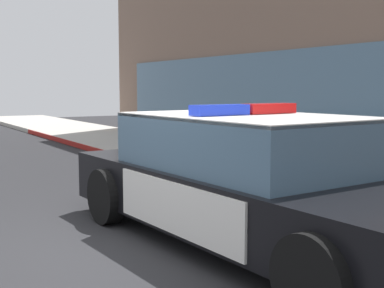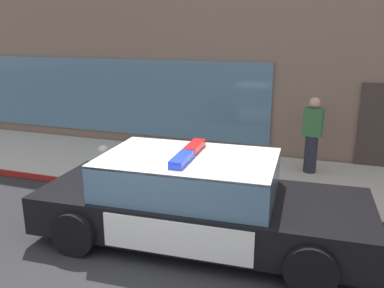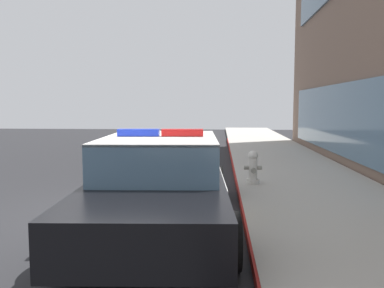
% 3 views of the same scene
% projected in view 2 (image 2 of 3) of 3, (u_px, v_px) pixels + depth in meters
% --- Properties ---
extents(ground, '(48.00, 48.00, 0.00)m').
position_uv_depth(ground, '(134.00, 271.00, 5.60)').
color(ground, '#262628').
extents(sidewalk, '(48.00, 3.12, 0.15)m').
position_uv_depth(sidewalk, '(215.00, 173.00, 9.26)').
color(sidewalk, '#B2ADA3').
rests_on(sidewalk, ground).
extents(curb_red_paint, '(28.80, 0.04, 0.14)m').
position_uv_depth(curb_red_paint, '(192.00, 199.00, 7.83)').
color(curb_red_paint, maroon).
rests_on(curb_red_paint, ground).
extents(storefront_building, '(21.18, 11.86, 8.13)m').
position_uv_depth(storefront_building, '(201.00, 10.00, 15.89)').
color(storefront_building, '#7A6051').
rests_on(storefront_building, ground).
extents(police_cruiser, '(5.20, 2.35, 1.49)m').
position_uv_depth(police_cruiser, '(197.00, 200.00, 6.30)').
color(police_cruiser, black).
rests_on(police_cruiser, ground).
extents(fire_hydrant, '(0.34, 0.39, 0.73)m').
position_uv_depth(fire_hydrant, '(104.00, 162.00, 8.71)').
color(fire_hydrant, silver).
rests_on(fire_hydrant, sidewalk).
extents(pedestrian_on_sidewalk, '(0.44, 0.33, 1.71)m').
position_uv_depth(pedestrian_on_sidewalk, '(312.00, 135.00, 8.91)').
color(pedestrian_on_sidewalk, '#23232D').
rests_on(pedestrian_on_sidewalk, sidewalk).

